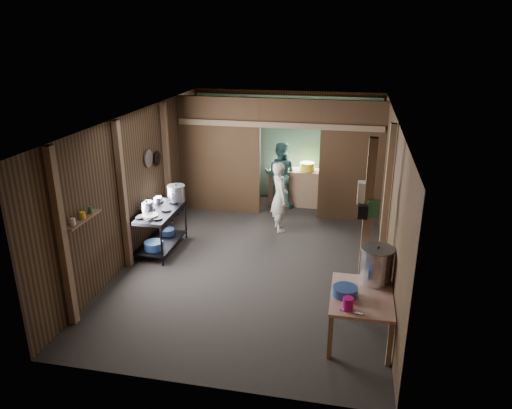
% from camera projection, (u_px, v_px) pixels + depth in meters
% --- Properties ---
extents(floor, '(4.50, 7.00, 0.00)m').
position_uv_depth(floor, '(258.00, 256.00, 8.92)').
color(floor, '#282524').
rests_on(floor, ground).
extents(ceiling, '(4.50, 7.00, 0.00)m').
position_uv_depth(ceiling, '(258.00, 116.00, 8.02)').
color(ceiling, '#3F3D3C').
rests_on(ceiling, ground).
extents(wall_back, '(4.50, 0.00, 2.60)m').
position_uv_depth(wall_back, '(286.00, 145.00, 11.68)').
color(wall_back, '#4B3920').
rests_on(wall_back, ground).
extents(wall_front, '(4.50, 0.00, 2.60)m').
position_uv_depth(wall_front, '(196.00, 290.00, 5.25)').
color(wall_front, '#4B3920').
rests_on(wall_front, ground).
extents(wall_left, '(0.00, 7.00, 2.60)m').
position_uv_depth(wall_left, '(139.00, 182.00, 8.89)').
color(wall_left, '#4B3920').
rests_on(wall_left, ground).
extents(wall_right, '(0.00, 7.00, 2.60)m').
position_uv_depth(wall_right, '(390.00, 199.00, 8.04)').
color(wall_right, '#4B3920').
rests_on(wall_right, ground).
extents(partition_left, '(1.85, 0.10, 2.60)m').
position_uv_depth(partition_left, '(219.00, 156.00, 10.74)').
color(partition_left, '#49321D').
rests_on(partition_left, floor).
extents(partition_right, '(1.35, 0.10, 2.60)m').
position_uv_depth(partition_right, '(351.00, 162.00, 10.19)').
color(partition_right, '#49321D').
rests_on(partition_right, floor).
extents(partition_header, '(1.30, 0.10, 0.60)m').
position_uv_depth(partition_header, '(291.00, 113.00, 10.09)').
color(partition_header, '#49321D').
rests_on(partition_header, wall_back).
extents(turquoise_panel, '(4.40, 0.06, 2.50)m').
position_uv_depth(turquoise_panel, '(286.00, 148.00, 11.64)').
color(turquoise_panel, '#5FADA2').
rests_on(turquoise_panel, wall_back).
extents(back_counter, '(1.20, 0.50, 0.85)m').
position_uv_depth(back_counter, '(295.00, 187.00, 11.42)').
color(back_counter, '#83644B').
rests_on(back_counter, floor).
extents(wall_clock, '(0.20, 0.03, 0.20)m').
position_uv_depth(wall_clock, '(297.00, 122.00, 11.34)').
color(wall_clock, silver).
rests_on(wall_clock, wall_back).
extents(post_left_a, '(0.10, 0.12, 2.60)m').
position_uv_depth(post_left_a, '(62.00, 240.00, 6.49)').
color(post_left_a, '#83644B').
rests_on(post_left_a, floor).
extents(post_left_b, '(0.10, 0.12, 2.60)m').
position_uv_depth(post_left_b, '(123.00, 197.00, 8.14)').
color(post_left_b, '#83644B').
rests_on(post_left_b, floor).
extents(post_left_c, '(0.10, 0.12, 2.60)m').
position_uv_depth(post_left_c, '(167.00, 165.00, 9.98)').
color(post_left_c, '#83644B').
rests_on(post_left_c, floor).
extents(post_right, '(0.10, 0.12, 2.60)m').
position_uv_depth(post_right, '(386.00, 202.00, 7.87)').
color(post_right, '#83644B').
rests_on(post_right, floor).
extents(post_free, '(0.12, 0.12, 2.60)m').
position_uv_depth(post_free, '(366.00, 226.00, 6.92)').
color(post_free, '#83644B').
rests_on(post_free, floor).
extents(cross_beam, '(4.40, 0.12, 0.12)m').
position_uv_depth(cross_beam, '(278.00, 125.00, 10.18)').
color(cross_beam, '#83644B').
rests_on(cross_beam, wall_left).
extents(pan_lid_big, '(0.03, 0.34, 0.34)m').
position_uv_depth(pan_lid_big, '(148.00, 159.00, 9.13)').
color(pan_lid_big, slate).
rests_on(pan_lid_big, wall_left).
extents(pan_lid_small, '(0.03, 0.30, 0.30)m').
position_uv_depth(pan_lid_small, '(157.00, 158.00, 9.53)').
color(pan_lid_small, black).
rests_on(pan_lid_small, wall_left).
extents(wall_shelf, '(0.14, 0.80, 0.03)m').
position_uv_depth(wall_shelf, '(83.00, 219.00, 6.91)').
color(wall_shelf, '#83644B').
rests_on(wall_shelf, wall_left).
extents(jar_white, '(0.07, 0.07, 0.10)m').
position_uv_depth(jar_white, '(73.00, 222.00, 6.65)').
color(jar_white, silver).
rests_on(jar_white, wall_shelf).
extents(jar_yellow, '(0.08, 0.08, 0.10)m').
position_uv_depth(jar_yellow, '(82.00, 215.00, 6.88)').
color(jar_yellow, yellow).
rests_on(jar_yellow, wall_shelf).
extents(jar_green, '(0.06, 0.06, 0.10)m').
position_uv_depth(jar_green, '(90.00, 210.00, 7.09)').
color(jar_green, '#2E6D40').
rests_on(jar_green, wall_shelf).
extents(bag_white, '(0.22, 0.15, 0.32)m').
position_uv_depth(bag_white, '(365.00, 193.00, 6.84)').
color(bag_white, silver).
rests_on(bag_white, post_free).
extents(bag_green, '(0.16, 0.12, 0.24)m').
position_uv_depth(bag_green, '(373.00, 209.00, 6.75)').
color(bag_green, '#2E6D40').
rests_on(bag_green, post_free).
extents(bag_black, '(0.14, 0.10, 0.20)m').
position_uv_depth(bag_black, '(363.00, 212.00, 6.78)').
color(bag_black, black).
rests_on(bag_black, post_free).
extents(gas_range, '(0.70, 1.37, 0.81)m').
position_uv_depth(gas_range, '(160.00, 230.00, 9.05)').
color(gas_range, black).
rests_on(gas_range, floor).
extents(prep_table, '(0.81, 1.12, 0.66)m').
position_uv_depth(prep_table, '(360.00, 316.00, 6.49)').
color(prep_table, tan).
rests_on(prep_table, floor).
extents(stove_pot_large, '(0.45, 0.45, 0.34)m').
position_uv_depth(stove_pot_large, '(176.00, 194.00, 9.32)').
color(stove_pot_large, silver).
rests_on(stove_pot_large, gas_range).
extents(stove_pot_med, '(0.29, 0.29, 0.21)m').
position_uv_depth(stove_pot_med, '(147.00, 207.00, 8.82)').
color(stove_pot_med, silver).
rests_on(stove_pot_med, gas_range).
extents(stove_saucepan, '(0.21, 0.21, 0.11)m').
position_uv_depth(stove_saucepan, '(158.00, 200.00, 9.29)').
color(stove_saucepan, silver).
rests_on(stove_saucepan, gas_range).
extents(frying_pan, '(0.40, 0.56, 0.07)m').
position_uv_depth(frying_pan, '(150.00, 216.00, 8.57)').
color(frying_pan, slate).
rests_on(frying_pan, gas_range).
extents(blue_tub_front, '(0.35, 0.35, 0.14)m').
position_uv_depth(blue_tub_front, '(154.00, 245.00, 8.83)').
color(blue_tub_front, navy).
rests_on(blue_tub_front, gas_range).
extents(blue_tub_back, '(0.28, 0.28, 0.11)m').
position_uv_depth(blue_tub_back, '(167.00, 232.00, 9.46)').
color(blue_tub_back, navy).
rests_on(blue_tub_back, gas_range).
extents(stock_pot, '(0.46, 0.46, 0.53)m').
position_uv_depth(stock_pot, '(376.00, 266.00, 6.63)').
color(stock_pot, silver).
rests_on(stock_pot, prep_table).
extents(wash_basin, '(0.41, 0.41, 0.12)m').
position_uv_depth(wash_basin, '(345.00, 291.00, 6.34)').
color(wash_basin, navy).
rests_on(wash_basin, prep_table).
extents(pink_bucket, '(0.15, 0.15, 0.16)m').
position_uv_depth(pink_bucket, '(348.00, 304.00, 6.02)').
color(pink_bucket, '#BA0B77').
rests_on(pink_bucket, prep_table).
extents(knife, '(0.30, 0.09, 0.01)m').
position_uv_depth(knife, '(352.00, 312.00, 5.98)').
color(knife, silver).
rests_on(knife, prep_table).
extents(yellow_tub, '(0.34, 0.34, 0.19)m').
position_uv_depth(yellow_tub, '(307.00, 167.00, 11.19)').
color(yellow_tub, yellow).
rests_on(yellow_tub, back_counter).
extents(red_cup, '(0.13, 0.13, 0.15)m').
position_uv_depth(red_cup, '(281.00, 166.00, 11.31)').
color(red_cup, '#C23C15').
rests_on(red_cup, back_counter).
extents(cook, '(0.53, 0.63, 1.46)m').
position_uv_depth(cook, '(280.00, 197.00, 9.85)').
color(cook, beige).
rests_on(cook, floor).
extents(worker_back, '(0.78, 0.62, 1.55)m').
position_uv_depth(worker_back, '(280.00, 174.00, 11.18)').
color(worker_back, '#3A7370').
rests_on(worker_back, floor).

